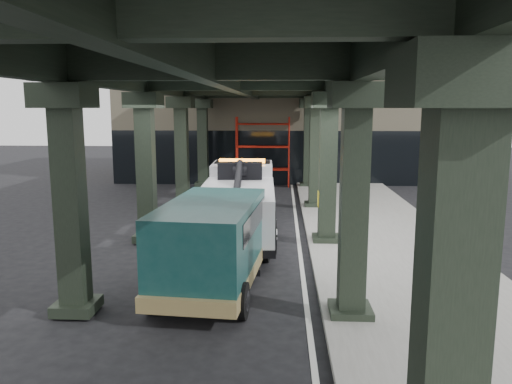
# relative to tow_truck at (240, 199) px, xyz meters

# --- Properties ---
(ground) EXTENTS (90.00, 90.00, 0.00)m
(ground) POSITION_rel_tow_truck_xyz_m (0.37, -3.01, -1.32)
(ground) COLOR black
(ground) RESTS_ON ground
(sidewalk) EXTENTS (5.00, 40.00, 0.15)m
(sidewalk) POSITION_rel_tow_truck_xyz_m (4.87, -1.01, -1.25)
(sidewalk) COLOR gray
(sidewalk) RESTS_ON ground
(lane_stripe) EXTENTS (0.12, 38.00, 0.01)m
(lane_stripe) POSITION_rel_tow_truck_xyz_m (2.07, -1.01, -1.32)
(lane_stripe) COLOR silver
(lane_stripe) RESTS_ON ground
(viaduct) EXTENTS (7.40, 32.00, 6.40)m
(viaduct) POSITION_rel_tow_truck_xyz_m (-0.03, -1.01, 4.14)
(viaduct) COLOR black
(viaduct) RESTS_ON ground
(building) EXTENTS (22.00, 10.00, 8.00)m
(building) POSITION_rel_tow_truck_xyz_m (2.37, 16.99, 2.68)
(building) COLOR #C6B793
(building) RESTS_ON ground
(scaffolding) EXTENTS (3.08, 0.88, 4.00)m
(scaffolding) POSITION_rel_tow_truck_xyz_m (0.37, 11.63, 0.79)
(scaffolding) COLOR red
(scaffolding) RESTS_ON ground
(tow_truck) EXTENTS (2.69, 8.35, 2.71)m
(tow_truck) POSITION_rel_tow_truck_xyz_m (0.00, 0.00, 0.00)
(tow_truck) COLOR black
(tow_truck) RESTS_ON ground
(towed_van) EXTENTS (2.67, 5.77, 2.27)m
(towed_van) POSITION_rel_tow_truck_xyz_m (-0.20, -5.23, -0.10)
(towed_van) COLOR #0F3836
(towed_van) RESTS_ON ground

